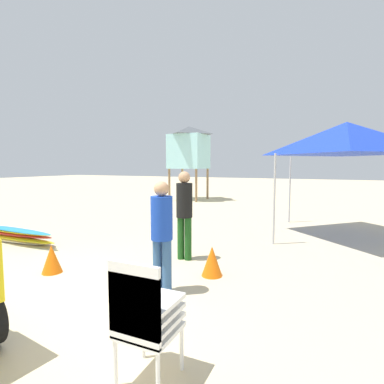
{
  "coord_description": "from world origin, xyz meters",
  "views": [
    {
      "loc": [
        3.54,
        -2.77,
        1.89
      ],
      "look_at": [
        0.46,
        3.95,
        1.22
      ],
      "focal_mm": 28.03,
      "sensor_mm": 36.0,
      "label": 1
    }
  ],
  "objects_px": {
    "stacked_plastic_chairs": "(143,312)",
    "lifeguard_near_left": "(184,209)",
    "lifeguard_near_center": "(162,229)",
    "surfboard_pile": "(17,235)",
    "popup_canopy": "(346,138)",
    "traffic_cone_near": "(52,259)",
    "lifeguard_tower": "(189,147)",
    "traffic_cone_far": "(212,261)"
  },
  "relations": [
    {
      "from": "stacked_plastic_chairs",
      "to": "lifeguard_near_left",
      "type": "xyz_separation_m",
      "value": [
        -1.2,
        3.24,
        0.37
      ]
    },
    {
      "from": "lifeguard_near_center",
      "to": "surfboard_pile",
      "type": "bearing_deg",
      "value": 168.1
    },
    {
      "from": "surfboard_pile",
      "to": "popup_canopy",
      "type": "distance_m",
      "value": 8.56
    },
    {
      "from": "lifeguard_near_left",
      "to": "lifeguard_near_center",
      "type": "height_order",
      "value": "lifeguard_near_left"
    },
    {
      "from": "stacked_plastic_chairs",
      "to": "traffic_cone_near",
      "type": "relative_size",
      "value": 2.24
    },
    {
      "from": "lifeguard_near_center",
      "to": "traffic_cone_near",
      "type": "bearing_deg",
      "value": -177.42
    },
    {
      "from": "traffic_cone_near",
      "to": "stacked_plastic_chairs",
      "type": "bearing_deg",
      "value": -28.19
    },
    {
      "from": "lifeguard_tower",
      "to": "popup_canopy",
      "type": "bearing_deg",
      "value": -39.3
    },
    {
      "from": "lifeguard_near_left",
      "to": "traffic_cone_near",
      "type": "bearing_deg",
      "value": -137.4
    },
    {
      "from": "lifeguard_near_center",
      "to": "popup_canopy",
      "type": "distance_m",
      "value": 5.84
    },
    {
      "from": "popup_canopy",
      "to": "lifeguard_near_center",
      "type": "bearing_deg",
      "value": -117.07
    },
    {
      "from": "traffic_cone_far",
      "to": "popup_canopy",
      "type": "bearing_deg",
      "value": 62.41
    },
    {
      "from": "popup_canopy",
      "to": "traffic_cone_far",
      "type": "relative_size",
      "value": 6.03
    },
    {
      "from": "lifeguard_near_center",
      "to": "lifeguard_near_left",
      "type": "bearing_deg",
      "value": 104.16
    },
    {
      "from": "stacked_plastic_chairs",
      "to": "lifeguard_near_left",
      "type": "height_order",
      "value": "lifeguard_near_left"
    },
    {
      "from": "popup_canopy",
      "to": "lifeguard_near_left",
      "type": "bearing_deg",
      "value": -130.45
    },
    {
      "from": "surfboard_pile",
      "to": "traffic_cone_near",
      "type": "distance_m",
      "value": 2.67
    },
    {
      "from": "surfboard_pile",
      "to": "traffic_cone_far",
      "type": "relative_size",
      "value": 5.26
    },
    {
      "from": "lifeguard_near_left",
      "to": "lifeguard_tower",
      "type": "relative_size",
      "value": 0.45
    },
    {
      "from": "popup_canopy",
      "to": "lifeguard_tower",
      "type": "xyz_separation_m",
      "value": [
        -7.28,
        5.96,
        0.26
      ]
    },
    {
      "from": "surfboard_pile",
      "to": "traffic_cone_far",
      "type": "distance_m",
      "value": 5.06
    },
    {
      "from": "lifeguard_tower",
      "to": "traffic_cone_far",
      "type": "xyz_separation_m",
      "value": [
        5.15,
        -10.02,
        -2.57
      ]
    },
    {
      "from": "lifeguard_tower",
      "to": "traffic_cone_far",
      "type": "height_order",
      "value": "lifeguard_tower"
    },
    {
      "from": "lifeguard_tower",
      "to": "traffic_cone_near",
      "type": "xyz_separation_m",
      "value": [
        2.55,
        -11.05,
        -2.58
      ]
    },
    {
      "from": "lifeguard_tower",
      "to": "traffic_cone_near",
      "type": "relative_size",
      "value": 7.97
    },
    {
      "from": "stacked_plastic_chairs",
      "to": "popup_canopy",
      "type": "relative_size",
      "value": 0.36
    },
    {
      "from": "popup_canopy",
      "to": "traffic_cone_far",
      "type": "xyz_separation_m",
      "value": [
        -2.12,
        -4.06,
        -2.31
      ]
    },
    {
      "from": "lifeguard_near_center",
      "to": "popup_canopy",
      "type": "xyz_separation_m",
      "value": [
        2.55,
        5.0,
        1.62
      ]
    },
    {
      "from": "stacked_plastic_chairs",
      "to": "lifeguard_tower",
      "type": "relative_size",
      "value": 0.28
    },
    {
      "from": "popup_canopy",
      "to": "lifeguard_tower",
      "type": "bearing_deg",
      "value": 140.7
    },
    {
      "from": "surfboard_pile",
      "to": "lifeguard_near_left",
      "type": "bearing_deg",
      "value": 7.67
    },
    {
      "from": "traffic_cone_near",
      "to": "traffic_cone_far",
      "type": "relative_size",
      "value": 0.96
    },
    {
      "from": "traffic_cone_far",
      "to": "lifeguard_near_left",
      "type": "bearing_deg",
      "value": 143.38
    },
    {
      "from": "surfboard_pile",
      "to": "traffic_cone_near",
      "type": "bearing_deg",
      "value": -23.64
    },
    {
      "from": "lifeguard_near_center",
      "to": "popup_canopy",
      "type": "relative_size",
      "value": 0.53
    },
    {
      "from": "popup_canopy",
      "to": "stacked_plastic_chairs",
      "type": "bearing_deg",
      "value": -104.62
    },
    {
      "from": "stacked_plastic_chairs",
      "to": "popup_canopy",
      "type": "bearing_deg",
      "value": 75.38
    },
    {
      "from": "traffic_cone_near",
      "to": "traffic_cone_far",
      "type": "height_order",
      "value": "traffic_cone_far"
    },
    {
      "from": "popup_canopy",
      "to": "traffic_cone_near",
      "type": "xyz_separation_m",
      "value": [
        -4.73,
        -5.1,
        -2.32
      ]
    },
    {
      "from": "popup_canopy",
      "to": "lifeguard_tower",
      "type": "relative_size",
      "value": 0.78
    },
    {
      "from": "surfboard_pile",
      "to": "lifeguard_tower",
      "type": "distance_m",
      "value": 10.32
    },
    {
      "from": "stacked_plastic_chairs",
      "to": "lifeguard_near_center",
      "type": "bearing_deg",
      "value": 115.45
    }
  ]
}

